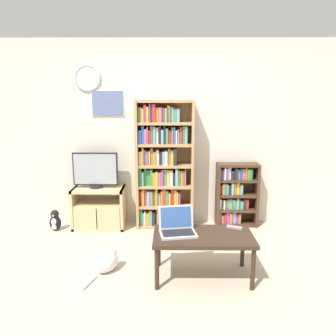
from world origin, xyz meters
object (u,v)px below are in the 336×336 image
object	(u,v)px
remote_near_laptop	(234,227)
cat	(107,261)
coffee_table	(203,239)
tv_stand	(99,208)
bookshelf_tall	(162,166)
penguin_figurine	(55,221)
bookshelf_short	(235,194)
television	(95,170)
laptop	(177,227)

from	to	relation	value
remote_near_laptop	cat	distance (m)	1.39
coffee_table	cat	bearing A→B (deg)	174.19
tv_stand	coffee_table	world-z (taller)	tv_stand
bookshelf_tall	remote_near_laptop	distance (m)	1.53
tv_stand	penguin_figurine	size ratio (longest dim) A/B	2.45
cat	penguin_figurine	distance (m)	1.44
tv_stand	coffee_table	bearing A→B (deg)	-44.89
bookshelf_short	coffee_table	world-z (taller)	bookshelf_short
television	bookshelf_tall	xyz separation A→B (m)	(0.93, 0.04, 0.06)
tv_stand	bookshelf_short	bearing A→B (deg)	3.36
remote_near_laptop	tv_stand	bearing A→B (deg)	-103.08
bookshelf_short	remote_near_laptop	size ratio (longest dim) A/B	5.49
tv_stand	penguin_figurine	distance (m)	0.63
bookshelf_tall	penguin_figurine	xyz separation A→B (m)	(-1.48, -0.21, -0.75)
laptop	penguin_figurine	size ratio (longest dim) A/B	1.36
tv_stand	laptop	distance (m)	1.69
tv_stand	coffee_table	xyz separation A→B (m)	(1.34, -1.33, 0.12)
bookshelf_short	remote_near_laptop	bearing A→B (deg)	-101.03
tv_stand	remote_near_laptop	distance (m)	2.05
television	cat	size ratio (longest dim) A/B	1.17
tv_stand	laptop	world-z (taller)	laptop
bookshelf_tall	penguin_figurine	size ratio (longest dim) A/B	6.08
cat	bookshelf_short	bearing A→B (deg)	79.83
coffee_table	laptop	xyz separation A→B (m)	(-0.26, 0.05, 0.12)
television	cat	xyz separation A→B (m)	(0.38, -1.27, -0.71)
laptop	tv_stand	bearing A→B (deg)	120.56
cat	tv_stand	bearing A→B (deg)	145.12
bookshelf_tall	remote_near_laptop	xyz separation A→B (m)	(0.79, -1.24, -0.41)
penguin_figurine	tv_stand	bearing A→B (deg)	12.20
tv_stand	cat	distance (m)	1.29
bookshelf_tall	cat	distance (m)	1.62
bookshelf_tall	penguin_figurine	distance (m)	1.67
tv_stand	bookshelf_tall	bearing A→B (deg)	5.13
bookshelf_short	television	bearing A→B (deg)	-177.79
coffee_table	penguin_figurine	distance (m)	2.29
bookshelf_short	cat	distance (m)	2.11
remote_near_laptop	cat	world-z (taller)	remote_near_laptop
coffee_table	laptop	size ratio (longest dim) A/B	2.49
penguin_figurine	bookshelf_short	bearing A→B (deg)	5.47
television	penguin_figurine	size ratio (longest dim) A/B	2.12
bookshelf_tall	television	bearing A→B (deg)	-177.37
tv_stand	penguin_figurine	xyz separation A→B (m)	(-0.59, -0.13, -0.15)
remote_near_laptop	penguin_figurine	distance (m)	2.52
bookshelf_short	penguin_figurine	size ratio (longest dim) A/B	3.09
bookshelf_short	laptop	world-z (taller)	bookshelf_short
bookshelf_tall	remote_near_laptop	world-z (taller)	bookshelf_tall
penguin_figurine	cat	bearing A→B (deg)	-49.71
television	laptop	size ratio (longest dim) A/B	1.55
bookshelf_short	coffee_table	size ratio (longest dim) A/B	0.91
coffee_table	penguin_figurine	world-z (taller)	coffee_table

